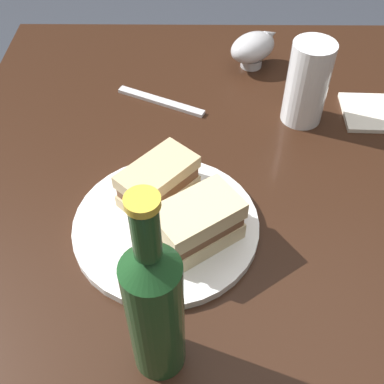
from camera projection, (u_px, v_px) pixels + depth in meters
The scene contains 13 objects.
ground_plane at pixel (206, 372), 1.32m from camera, with size 6.00×6.00×0.00m, color #333842.
dining_table at pixel (209, 303), 1.04m from camera, with size 1.02×0.89×0.77m, color black.
plate at pixel (166, 225), 0.69m from camera, with size 0.27×0.27×0.01m, color white.
sandwich_half_left at pixel (197, 224), 0.64m from camera, with size 0.12×0.14×0.07m.
sandwich_half_right at pixel (158, 181), 0.70m from camera, with size 0.13×0.13×0.06m.
potato_wedge_front at pixel (188, 201), 0.70m from camera, with size 0.06×0.02×0.02m, color gold.
potato_wedge_middle at pixel (229, 215), 0.69m from camera, with size 0.04×0.02×0.02m, color #B77F33.
potato_wedge_back at pixel (182, 181), 0.73m from camera, with size 0.04×0.02×0.02m, color #B77F33.
pint_glass at pixel (306, 88), 0.82m from camera, with size 0.07×0.07×0.15m.
gravy_boat at pixel (253, 47), 0.96m from camera, with size 0.12×0.12×0.07m.
cider_bottle at pixel (155, 309), 0.48m from camera, with size 0.06×0.06×0.28m.
napkin at pixel (367, 112), 0.88m from camera, with size 0.11×0.09×0.01m, color silver.
fork at pixel (161, 101), 0.90m from camera, with size 0.18×0.02×0.01m, color silver.
Camera 1 is at (-0.52, 0.03, 1.32)m, focal length 44.31 mm.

